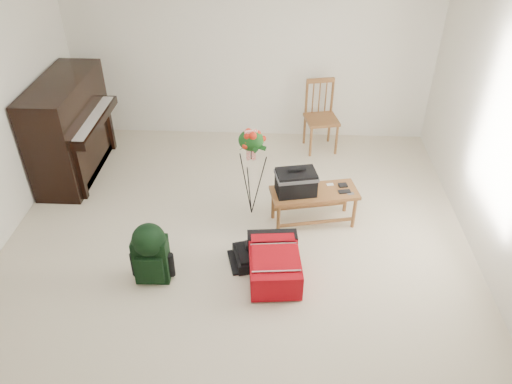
# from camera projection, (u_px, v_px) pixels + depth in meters

# --- Properties ---
(floor) EXTENTS (5.00, 5.50, 0.01)m
(floor) POSITION_uv_depth(u_px,v_px,m) (235.00, 259.00, 5.18)
(floor) COLOR beige
(floor) RESTS_ON ground
(ceiling) EXTENTS (5.00, 5.50, 0.01)m
(ceiling) POSITION_uv_depth(u_px,v_px,m) (227.00, 13.00, 3.75)
(ceiling) COLOR white
(ceiling) RESTS_ON wall_back
(wall_back) EXTENTS (5.00, 0.04, 2.50)m
(wall_back) POSITION_uv_depth(u_px,v_px,m) (250.00, 51.00, 6.71)
(wall_back) COLOR white
(wall_back) RESTS_ON floor
(piano) EXTENTS (0.71, 1.50, 1.25)m
(piano) POSITION_uv_depth(u_px,v_px,m) (71.00, 130.00, 6.24)
(piano) COLOR black
(piano) RESTS_ON floor
(bench) EXTENTS (1.01, 0.57, 0.73)m
(bench) POSITION_uv_depth(u_px,v_px,m) (302.00, 184.00, 5.40)
(bench) COLOR olive
(bench) RESTS_ON floor
(dining_chair) EXTENTS (0.50, 0.50, 0.97)m
(dining_chair) POSITION_uv_depth(u_px,v_px,m) (321.00, 117.00, 6.81)
(dining_chair) COLOR olive
(dining_chair) RESTS_ON floor
(red_suitcase) EXTENTS (0.55, 0.77, 0.31)m
(red_suitcase) POSITION_uv_depth(u_px,v_px,m) (274.00, 260.00, 4.93)
(red_suitcase) COLOR #B3070B
(red_suitcase) RESTS_ON floor
(black_duffel) EXTENTS (0.57, 0.50, 0.20)m
(black_duffel) POSITION_uv_depth(u_px,v_px,m) (258.00, 255.00, 5.13)
(black_duffel) COLOR black
(black_duffel) RESTS_ON floor
(green_backpack) EXTENTS (0.33, 0.32, 0.65)m
(green_backpack) POSITION_uv_depth(u_px,v_px,m) (150.00, 251.00, 4.75)
(green_backpack) COLOR black
(green_backpack) RESTS_ON floor
(flower_stand) EXTENTS (0.44, 0.44, 1.12)m
(flower_stand) POSITION_uv_depth(u_px,v_px,m) (251.00, 173.00, 5.52)
(flower_stand) COLOR black
(flower_stand) RESTS_ON floor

